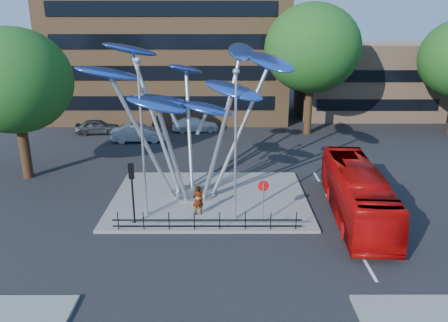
{
  "coord_description": "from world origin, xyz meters",
  "views": [
    {
      "loc": [
        -0.14,
        -19.08,
        10.97
      ],
      "look_at": [
        -0.11,
        4.0,
        3.21
      ],
      "focal_mm": 35.0,
      "sensor_mm": 36.0,
      "label": 1
    }
  ],
  "objects_px": {
    "tree_left": "(14,81)",
    "red_bus": "(357,193)",
    "street_lamp_right": "(236,133)",
    "no_entry_sign_island": "(263,194)",
    "traffic_light_island": "(132,181)",
    "leaf_sculpture": "(191,88)",
    "parked_car_mid": "(139,133)",
    "tree_right": "(312,48)",
    "pedestrian": "(198,200)",
    "street_lamp_left": "(141,126)",
    "parked_car_right": "(195,124)",
    "parked_car_left": "(97,127)"
  },
  "relations": [
    {
      "from": "traffic_light_island",
      "to": "pedestrian",
      "type": "distance_m",
      "value": 3.93
    },
    {
      "from": "pedestrian",
      "to": "parked_car_right",
      "type": "relative_size",
      "value": 0.38
    },
    {
      "from": "traffic_light_island",
      "to": "parked_car_left",
      "type": "xyz_separation_m",
      "value": [
        -7.3,
        19.37,
        -1.9
      ]
    },
    {
      "from": "tree_right",
      "to": "pedestrian",
      "type": "xyz_separation_m",
      "value": [
        -9.58,
        -18.44,
        -7.02
      ]
    },
    {
      "from": "traffic_light_island",
      "to": "street_lamp_left",
      "type": "bearing_deg",
      "value": 63.43
    },
    {
      "from": "street_lamp_right",
      "to": "red_bus",
      "type": "relative_size",
      "value": 0.79
    },
    {
      "from": "red_bus",
      "to": "parked_car_mid",
      "type": "bearing_deg",
      "value": 138.7
    },
    {
      "from": "leaf_sculpture",
      "to": "parked_car_left",
      "type": "bearing_deg",
      "value": 123.96
    },
    {
      "from": "pedestrian",
      "to": "red_bus",
      "type": "bearing_deg",
      "value": 163.69
    },
    {
      "from": "tree_right",
      "to": "leaf_sculpture",
      "type": "distance_m",
      "value": 18.37
    },
    {
      "from": "tree_right",
      "to": "parked_car_mid",
      "type": "relative_size",
      "value": 2.49
    },
    {
      "from": "tree_right",
      "to": "pedestrian",
      "type": "height_order",
      "value": "tree_right"
    },
    {
      "from": "leaf_sculpture",
      "to": "street_lamp_left",
      "type": "height_order",
      "value": "leaf_sculpture"
    },
    {
      "from": "tree_right",
      "to": "traffic_light_island",
      "type": "bearing_deg",
      "value": -123.69
    },
    {
      "from": "parked_car_mid",
      "to": "parked_car_left",
      "type": "bearing_deg",
      "value": 53.95
    },
    {
      "from": "leaf_sculpture",
      "to": "traffic_light_island",
      "type": "relative_size",
      "value": 3.71
    },
    {
      "from": "leaf_sculpture",
      "to": "parked_car_mid",
      "type": "distance_m",
      "value": 14.99
    },
    {
      "from": "street_lamp_left",
      "to": "no_entry_sign_island",
      "type": "relative_size",
      "value": 3.59
    },
    {
      "from": "leaf_sculpture",
      "to": "pedestrian",
      "type": "xyz_separation_m",
      "value": [
        0.49,
        -3.12,
        -5.85
      ]
    },
    {
      "from": "parked_car_left",
      "to": "red_bus",
      "type": "bearing_deg",
      "value": -139.79
    },
    {
      "from": "pedestrian",
      "to": "parked_car_mid",
      "type": "relative_size",
      "value": 0.36
    },
    {
      "from": "traffic_light_island",
      "to": "parked_car_right",
      "type": "height_order",
      "value": "traffic_light_island"
    },
    {
      "from": "street_lamp_left",
      "to": "parked_car_right",
      "type": "xyz_separation_m",
      "value": [
        1.56,
        19.41,
        -4.69
      ]
    },
    {
      "from": "street_lamp_left",
      "to": "red_bus",
      "type": "relative_size",
      "value": 0.84
    },
    {
      "from": "street_lamp_right",
      "to": "parked_car_mid",
      "type": "height_order",
      "value": "street_lamp_right"
    },
    {
      "from": "pedestrian",
      "to": "leaf_sculpture",
      "type": "bearing_deg",
      "value": -97.67
    },
    {
      "from": "leaf_sculpture",
      "to": "parked_car_left",
      "type": "distance_m",
      "value": 19.32
    },
    {
      "from": "traffic_light_island",
      "to": "no_entry_sign_island",
      "type": "bearing_deg",
      "value": 0.13
    },
    {
      "from": "red_bus",
      "to": "parked_car_left",
      "type": "distance_m",
      "value": 26.84
    },
    {
      "from": "tree_left",
      "to": "pedestrian",
      "type": "xyz_separation_m",
      "value": [
        12.42,
        -6.44,
        -5.78
      ]
    },
    {
      "from": "leaf_sculpture",
      "to": "parked_car_mid",
      "type": "relative_size",
      "value": 2.61
    },
    {
      "from": "red_bus",
      "to": "leaf_sculpture",
      "type": "bearing_deg",
      "value": 166.37
    },
    {
      "from": "tree_right",
      "to": "parked_car_left",
      "type": "height_order",
      "value": "tree_right"
    },
    {
      "from": "tree_left",
      "to": "parked_car_mid",
      "type": "xyz_separation_m",
      "value": [
        6.2,
        9.13,
        -5.99
      ]
    },
    {
      "from": "pedestrian",
      "to": "parked_car_right",
      "type": "distance_m",
      "value": 19.4
    },
    {
      "from": "street_lamp_left",
      "to": "parked_car_right",
      "type": "distance_m",
      "value": 20.03
    },
    {
      "from": "tree_left",
      "to": "no_entry_sign_island",
      "type": "distance_m",
      "value": 18.35
    },
    {
      "from": "parked_car_mid",
      "to": "tree_right",
      "type": "bearing_deg",
      "value": -84.47
    },
    {
      "from": "tree_left",
      "to": "street_lamp_left",
      "type": "height_order",
      "value": "tree_left"
    },
    {
      "from": "parked_car_left",
      "to": "parked_car_mid",
      "type": "distance_m",
      "value": 5.27
    },
    {
      "from": "parked_car_left",
      "to": "traffic_light_island",
      "type": "bearing_deg",
      "value": -166.28
    },
    {
      "from": "tree_left",
      "to": "red_bus",
      "type": "xyz_separation_m",
      "value": [
        21.37,
        -6.38,
        -5.34
      ]
    },
    {
      "from": "tree_left",
      "to": "parked_car_left",
      "type": "xyz_separation_m",
      "value": [
        1.7,
        11.87,
        -6.08
      ]
    },
    {
      "from": "tree_left",
      "to": "parked_car_mid",
      "type": "bearing_deg",
      "value": 55.83
    },
    {
      "from": "traffic_light_island",
      "to": "tree_right",
      "type": "bearing_deg",
      "value": 56.31
    },
    {
      "from": "traffic_light_island",
      "to": "red_bus",
      "type": "height_order",
      "value": "traffic_light_island"
    },
    {
      "from": "tree_right",
      "to": "parked_car_right",
      "type": "bearing_deg",
      "value": 175.25
    },
    {
      "from": "no_entry_sign_island",
      "to": "red_bus",
      "type": "relative_size",
      "value": 0.23
    },
    {
      "from": "tree_left",
      "to": "red_bus",
      "type": "bearing_deg",
      "value": -16.63
    },
    {
      "from": "street_lamp_right",
      "to": "no_entry_sign_island",
      "type": "relative_size",
      "value": 3.39
    }
  ]
}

